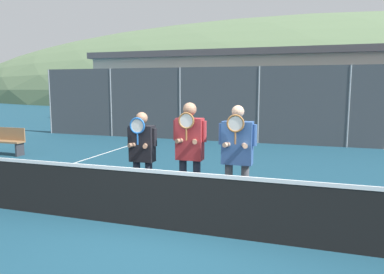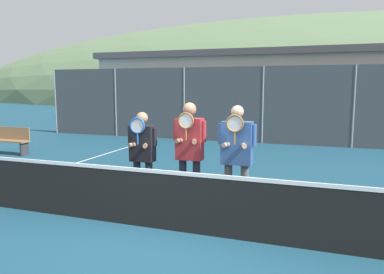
{
  "view_description": "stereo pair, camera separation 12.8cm",
  "coord_description": "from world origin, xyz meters",
  "px_view_note": "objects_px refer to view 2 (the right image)",
  "views": [
    {
      "loc": [
        2.04,
        -5.0,
        2.16
      ],
      "look_at": [
        0.01,
        1.14,
        1.27
      ],
      "focal_mm": 35.0,
      "sensor_mm": 36.0,
      "label": 1
    },
    {
      "loc": [
        2.17,
        -4.96,
        2.16
      ],
      "look_at": [
        0.01,
        1.14,
        1.27
      ],
      "focal_mm": 35.0,
      "sensor_mm": 36.0,
      "label": 2
    }
  ],
  "objects_px": {
    "player_center_left": "(189,147)",
    "car_left_of_center": "(254,112)",
    "car_center": "(376,116)",
    "bench_courtside": "(7,139)",
    "player_center_right": "(237,152)",
    "player_leftmost": "(142,151)",
    "car_far_left": "(153,109)"
  },
  "relations": [
    {
      "from": "player_center_left",
      "to": "car_far_left",
      "type": "relative_size",
      "value": 0.42
    },
    {
      "from": "player_leftmost",
      "to": "car_center",
      "type": "height_order",
      "value": "car_center"
    },
    {
      "from": "car_left_of_center",
      "to": "bench_courtside",
      "type": "relative_size",
      "value": 2.6
    },
    {
      "from": "player_center_left",
      "to": "player_center_right",
      "type": "distance_m",
      "value": 0.83
    },
    {
      "from": "player_leftmost",
      "to": "car_left_of_center",
      "type": "relative_size",
      "value": 0.4
    },
    {
      "from": "player_center_left",
      "to": "car_left_of_center",
      "type": "relative_size",
      "value": 0.44
    },
    {
      "from": "car_left_of_center",
      "to": "car_center",
      "type": "height_order",
      "value": "car_left_of_center"
    },
    {
      "from": "player_leftmost",
      "to": "bench_courtside",
      "type": "bearing_deg",
      "value": 153.5
    },
    {
      "from": "car_far_left",
      "to": "car_left_of_center",
      "type": "height_order",
      "value": "car_far_left"
    },
    {
      "from": "car_far_left",
      "to": "player_center_right",
      "type": "bearing_deg",
      "value": -58.87
    },
    {
      "from": "player_leftmost",
      "to": "player_center_right",
      "type": "xyz_separation_m",
      "value": [
        1.72,
        -0.03,
        0.09
      ]
    },
    {
      "from": "player_leftmost",
      "to": "car_center",
      "type": "xyz_separation_m",
      "value": [
        5.08,
        11.46,
        -0.12
      ]
    },
    {
      "from": "player_center_left",
      "to": "car_far_left",
      "type": "bearing_deg",
      "value": 118.08
    },
    {
      "from": "player_center_left",
      "to": "car_far_left",
      "type": "height_order",
      "value": "car_far_left"
    },
    {
      "from": "car_far_left",
      "to": "player_leftmost",
      "type": "bearing_deg",
      "value": -65.52
    },
    {
      "from": "player_center_right",
      "to": "car_center",
      "type": "xyz_separation_m",
      "value": [
        3.36,
        11.49,
        -0.2
      ]
    },
    {
      "from": "player_center_left",
      "to": "player_center_right",
      "type": "bearing_deg",
      "value": -2.42
    },
    {
      "from": "car_center",
      "to": "bench_courtside",
      "type": "distance_m",
      "value": 14.19
    },
    {
      "from": "car_far_left",
      "to": "player_center_left",
      "type": "bearing_deg",
      "value": -61.92
    },
    {
      "from": "player_center_left",
      "to": "bench_courtside",
      "type": "xyz_separation_m",
      "value": [
        -7.35,
        3.22,
        -0.66
      ]
    },
    {
      "from": "player_center_left",
      "to": "bench_courtside",
      "type": "relative_size",
      "value": 1.14
    },
    {
      "from": "bench_courtside",
      "to": "car_left_of_center",
      "type": "bearing_deg",
      "value": 51.6
    },
    {
      "from": "bench_courtside",
      "to": "player_center_right",
      "type": "bearing_deg",
      "value": -21.68
    },
    {
      "from": "car_far_left",
      "to": "car_center",
      "type": "xyz_separation_m",
      "value": [
        10.29,
        0.02,
        -0.07
      ]
    },
    {
      "from": "car_far_left",
      "to": "car_left_of_center",
      "type": "distance_m",
      "value": 5.18
    },
    {
      "from": "player_leftmost",
      "to": "player_center_right",
      "type": "relative_size",
      "value": 0.92
    },
    {
      "from": "car_center",
      "to": "bench_courtside",
      "type": "bearing_deg",
      "value": -144.48
    },
    {
      "from": "car_left_of_center",
      "to": "car_center",
      "type": "xyz_separation_m",
      "value": [
        5.11,
        0.13,
        -0.06
      ]
    },
    {
      "from": "car_far_left",
      "to": "car_center",
      "type": "bearing_deg",
      "value": 0.09
    },
    {
      "from": "player_center_right",
      "to": "car_far_left",
      "type": "height_order",
      "value": "car_far_left"
    },
    {
      "from": "player_center_left",
      "to": "player_center_right",
      "type": "xyz_separation_m",
      "value": [
        0.83,
        -0.03,
        -0.03
      ]
    },
    {
      "from": "car_left_of_center",
      "to": "car_center",
      "type": "distance_m",
      "value": 5.11
    }
  ]
}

